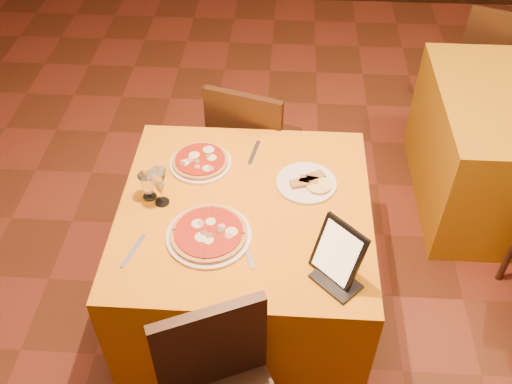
# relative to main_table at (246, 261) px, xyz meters

# --- Properties ---
(floor) EXTENTS (6.00, 7.00, 0.01)m
(floor) POSITION_rel_main_table_xyz_m (0.03, 0.11, -0.38)
(floor) COLOR #5E2D19
(floor) RESTS_ON ground
(main_table) EXTENTS (1.10, 1.10, 0.75)m
(main_table) POSITION_rel_main_table_xyz_m (0.00, 0.00, 0.00)
(main_table) COLOR orange
(main_table) RESTS_ON floor
(chair_main_far) EXTENTS (0.50, 0.50, 0.91)m
(chair_main_far) POSITION_rel_main_table_xyz_m (0.00, 0.80, 0.08)
(chair_main_far) COLOR black
(chair_main_far) RESTS_ON floor
(chair_side_far) EXTENTS (0.59, 0.59, 0.91)m
(chair_side_far) POSITION_rel_main_table_xyz_m (1.55, 1.75, 0.08)
(chair_side_far) COLOR black
(chair_side_far) RESTS_ON floor
(pizza_near) EXTENTS (0.35, 0.35, 0.03)m
(pizza_near) POSITION_rel_main_table_xyz_m (-0.13, -0.19, 0.39)
(pizza_near) COLOR white
(pizza_near) RESTS_ON main_table
(pizza_far) EXTENTS (0.29, 0.29, 0.03)m
(pizza_far) POSITION_rel_main_table_xyz_m (-0.23, 0.27, 0.39)
(pizza_far) COLOR white
(pizza_far) RESTS_ON main_table
(cutlet_dish) EXTENTS (0.27, 0.27, 0.03)m
(cutlet_dish) POSITION_rel_main_table_xyz_m (0.27, 0.16, 0.39)
(cutlet_dish) COLOR white
(cutlet_dish) RESTS_ON main_table
(wine_glass) EXTENTS (0.09, 0.09, 0.19)m
(wine_glass) POSITION_rel_main_table_xyz_m (-0.36, 0.00, 0.47)
(wine_glass) COLOR #CEBD75
(wine_glass) RESTS_ON main_table
(water_glass) EXTENTS (0.08, 0.08, 0.13)m
(water_glass) POSITION_rel_main_table_xyz_m (-0.42, 0.03, 0.44)
(water_glass) COLOR silver
(water_glass) RESTS_ON main_table
(tablet) EXTENTS (0.21, 0.21, 0.24)m
(tablet) POSITION_rel_main_table_xyz_m (0.38, -0.34, 0.49)
(tablet) COLOR black
(tablet) RESTS_ON main_table
(knife) EXTENTS (0.08, 0.21, 0.01)m
(knife) POSITION_rel_main_table_xyz_m (0.02, -0.24, 0.38)
(knife) COLOR silver
(knife) RESTS_ON main_table
(fork_near) EXTENTS (0.08, 0.18, 0.01)m
(fork_near) POSITION_rel_main_table_xyz_m (-0.43, -0.28, 0.38)
(fork_near) COLOR #ACADB2
(fork_near) RESTS_ON main_table
(fork_far) EXTENTS (0.05, 0.18, 0.01)m
(fork_far) POSITION_rel_main_table_xyz_m (0.02, 0.36, 0.38)
(fork_far) COLOR #B3B3BA
(fork_far) RESTS_ON main_table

